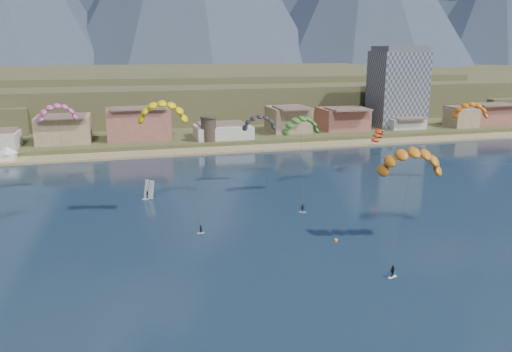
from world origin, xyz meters
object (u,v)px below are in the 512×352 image
at_px(kitesurfer_green, 301,123).
at_px(buoy, 336,240).
at_px(apartment_tower, 398,87).
at_px(kitesurfer_orange, 411,157).
at_px(watchtower, 209,129).
at_px(kitesurfer_yellow, 163,109).
at_px(windsurfer, 148,193).

height_order(kitesurfer_green, buoy, kitesurfer_green).
relative_size(apartment_tower, kitesurfer_green, 1.50).
bearing_deg(kitesurfer_green, kitesurfer_orange, -75.24).
relative_size(watchtower, kitesurfer_orange, 0.39).
bearing_deg(kitesurfer_yellow, kitesurfer_orange, -31.00).
height_order(watchtower, buoy, watchtower).
distance_m(apartment_tower, buoy, 131.53).
height_order(kitesurfer_yellow, kitesurfer_green, kitesurfer_yellow).
relative_size(watchtower, buoy, 12.47).
height_order(watchtower, kitesurfer_yellow, kitesurfer_yellow).
relative_size(apartment_tower, watchtower, 3.72).
bearing_deg(apartment_tower, buoy, -124.16).
bearing_deg(kitesurfer_green, windsurfer, 170.85).
height_order(kitesurfer_orange, windsurfer, kitesurfer_orange).
bearing_deg(watchtower, apartment_tower, 9.93).
distance_m(kitesurfer_yellow, buoy, 41.87).
relative_size(windsurfer, buoy, 6.33).
height_order(windsurfer, buoy, windsurfer).
relative_size(apartment_tower, windsurfer, 7.32).
bearing_deg(kitesurfer_green, buoy, -97.18).
bearing_deg(apartment_tower, kitesurfer_green, -131.69).
xyz_separation_m(kitesurfer_green, buoy, (-3.77, -29.91, -16.92)).
bearing_deg(apartment_tower, kitesurfer_yellow, -139.60).
height_order(apartment_tower, kitesurfer_orange, apartment_tower).
relative_size(watchtower, kitesurfer_yellow, 0.33).
distance_m(kitesurfer_green, windsurfer, 38.68).
distance_m(apartment_tower, kitesurfer_orange, 126.27).
xyz_separation_m(kitesurfer_yellow, buoy, (28.18, -21.59, -22.20)).
xyz_separation_m(kitesurfer_orange, buoy, (-12.38, 2.79, -15.33)).
relative_size(watchtower, windsurfer, 1.97).
bearing_deg(windsurfer, kitesurfer_yellow, -77.97).
bearing_deg(buoy, windsurfer, 131.24).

